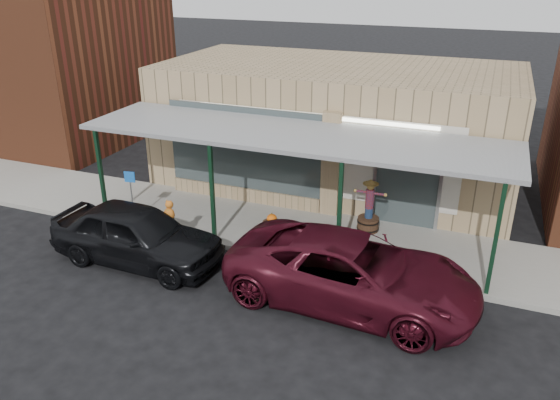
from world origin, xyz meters
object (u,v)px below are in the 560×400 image
at_px(barrel_scarecrow, 369,213).
at_px(barrel_pumpkin, 272,226).
at_px(handicap_sign, 131,190).
at_px(parked_sedan, 137,234).
at_px(car_maroon, 352,272).

bearing_deg(barrel_scarecrow, barrel_pumpkin, -159.51).
xyz_separation_m(barrel_pumpkin, handicap_sign, (-4.23, -0.75, 0.80)).
relative_size(barrel_scarecrow, handicap_sign, 1.01).
height_order(barrel_scarecrow, barrel_pumpkin, barrel_scarecrow).
height_order(barrel_pumpkin, parked_sedan, parked_sedan).
bearing_deg(barrel_pumpkin, handicap_sign, -169.88).
height_order(barrel_pumpkin, handicap_sign, handicap_sign).
distance_m(barrel_pumpkin, parked_sedan, 3.82).
relative_size(handicap_sign, car_maroon, 0.27).
bearing_deg(barrel_pumpkin, barrel_scarecrow, 25.34).
relative_size(barrel_scarecrow, parked_sedan, 0.34).
height_order(handicap_sign, parked_sedan, handicap_sign).
bearing_deg(barrel_pumpkin, car_maroon, -37.95).
height_order(barrel_pumpkin, car_maroon, car_maroon).
distance_m(handicap_sign, parked_sedan, 2.30).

